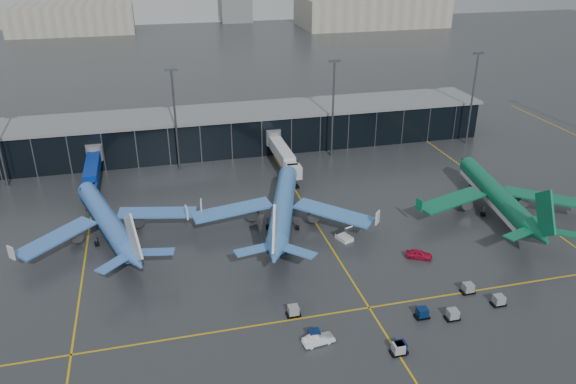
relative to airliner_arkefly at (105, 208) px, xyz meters
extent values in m
plane|color=#282B2D|center=(30.97, -18.60, -6.40)|extent=(600.00, 600.00, 0.00)
cube|color=black|center=(30.97, 43.40, -1.40)|extent=(140.00, 16.00, 10.00)
cube|color=slate|center=(30.97, 43.40, 3.90)|extent=(142.00, 17.00, 0.80)
cylinder|color=#595B60|center=(-4.03, 34.90, -1.20)|extent=(4.00, 4.00, 4.00)
cube|color=navy|center=(-4.03, 21.40, -2.00)|extent=(3.00, 24.00, 3.00)
cylinder|color=#595B60|center=(-4.03, 13.90, -5.10)|extent=(1.00, 1.00, 2.60)
cylinder|color=#595B60|center=(40.97, 34.90, -1.20)|extent=(4.00, 4.00, 4.00)
cube|color=silver|center=(40.97, 21.40, -2.00)|extent=(3.00, 24.00, 3.00)
cylinder|color=#595B60|center=(40.97, 13.90, -5.10)|extent=(1.00, 1.00, 2.60)
cylinder|color=#595B60|center=(15.97, 31.40, 6.10)|extent=(0.50, 0.50, 25.00)
cube|color=#595B60|center=(15.97, 31.40, 18.80)|extent=(3.00, 0.40, 0.60)
cylinder|color=#595B60|center=(55.97, 31.40, 6.10)|extent=(0.50, 0.50, 25.00)
cube|color=#595B60|center=(55.97, 31.40, 18.80)|extent=(3.00, 0.40, 0.60)
cylinder|color=#595B60|center=(95.97, 31.40, 6.10)|extent=(0.50, 0.50, 25.00)
cube|color=#595B60|center=(95.97, 31.40, 18.80)|extent=(3.00, 0.40, 0.60)
cube|color=#B2AD99|center=(150.97, 241.40, 2.60)|extent=(90.00, 42.00, 18.00)
cube|color=#B2AD99|center=(-29.03, 261.40, 1.60)|extent=(70.00, 38.00, 16.00)
cube|color=#B2AD99|center=(70.97, 281.40, 4.60)|extent=(20.00, 20.00, 22.00)
cube|color=gold|center=(-4.03, 1.40, -6.39)|extent=(0.30, 120.00, 0.02)
cube|color=gold|center=(40.97, 1.40, -6.39)|extent=(0.30, 120.00, 0.02)
cube|color=gold|center=(85.97, 1.40, -6.39)|extent=(0.30, 120.00, 0.02)
cube|color=gold|center=(40.97, -33.60, -6.39)|extent=(220.00, 0.30, 0.02)
cube|color=black|center=(52.33, -39.44, -6.22)|extent=(2.20, 1.50, 0.36)
cube|color=gray|center=(52.33, -39.44, -5.45)|extent=(1.60, 1.50, 1.50)
cube|color=black|center=(47.96, -37.94, -6.22)|extent=(2.20, 1.50, 0.36)
cube|color=#051A42|center=(47.96, -37.94, -5.45)|extent=(1.60, 1.50, 1.50)
cube|color=black|center=(58.34, -33.73, -6.22)|extent=(2.20, 1.50, 0.36)
cube|color=gray|center=(58.34, -33.73, -5.45)|extent=(1.60, 1.50, 1.50)
cube|color=black|center=(61.31, -37.95, -6.22)|extent=(2.20, 1.50, 0.36)
cube|color=gray|center=(61.31, -37.95, -5.45)|extent=(1.60, 1.50, 1.50)
cube|color=black|center=(30.25, -38.95, -6.22)|extent=(2.20, 1.50, 0.36)
cube|color=#051644|center=(30.25, -38.95, -5.45)|extent=(1.60, 1.50, 1.50)
cube|color=black|center=(40.95, -44.67, -6.22)|extent=(2.20, 1.50, 0.36)
cube|color=#9899A0|center=(40.95, -44.67, -5.45)|extent=(1.60, 1.50, 1.50)
cube|color=black|center=(28.77, -32.54, -6.22)|extent=(2.20, 1.50, 0.36)
cube|color=gray|center=(28.77, -32.54, -5.45)|extent=(1.60, 1.50, 1.50)
cube|color=black|center=(41.30, -44.42, -6.22)|extent=(2.20, 1.50, 0.36)
cube|color=#050E41|center=(41.30, -44.42, -5.45)|extent=(1.60, 1.50, 1.50)
cube|color=white|center=(44.35, -12.04, -6.00)|extent=(3.13, 3.75, 0.80)
cube|color=white|center=(44.35, -12.04, -4.10)|extent=(2.45, 3.20, 2.29)
imported|color=#B30D2D|center=(55.35, -21.79, -5.59)|extent=(5.08, 3.90, 1.62)
imported|color=white|center=(30.65, -39.83, -5.61)|extent=(4.96, 2.35, 1.57)
camera|label=1|loc=(10.57, -101.38, 47.98)|focal=35.00mm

